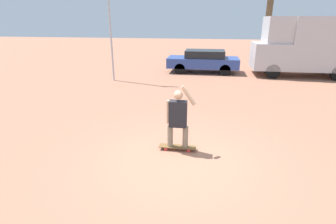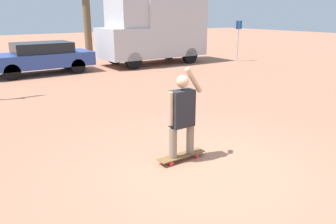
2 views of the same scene
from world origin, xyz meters
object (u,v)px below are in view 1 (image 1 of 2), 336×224
skateboard (178,147)px  camper_van (306,45)px  parked_car_blue (203,60)px  person_skateboarder (178,116)px  flagpole (111,14)px

skateboard → camper_van: bearing=59.8°
parked_car_blue → camper_van: bearing=-1.9°
person_skateboarder → parked_car_blue: size_ratio=0.37×
flagpole → person_skateboarder: bearing=-59.6°
camper_van → flagpole: (-10.29, -2.89, 1.59)m
skateboard → camper_van: 11.99m
skateboard → person_skateboarder: (-0.00, 0.00, 0.83)m
skateboard → camper_van: size_ratio=0.17×
camper_van → flagpole: bearing=-164.3°
skateboard → parked_car_blue: parked_car_blue is taller
skateboard → parked_car_blue: size_ratio=0.22×
person_skateboarder → parked_car_blue: (0.28, 10.45, -0.19)m
person_skateboarder → parked_car_blue: 10.46m
camper_van → parked_car_blue: (-5.69, 0.19, -1.03)m
skateboard → flagpole: 9.15m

